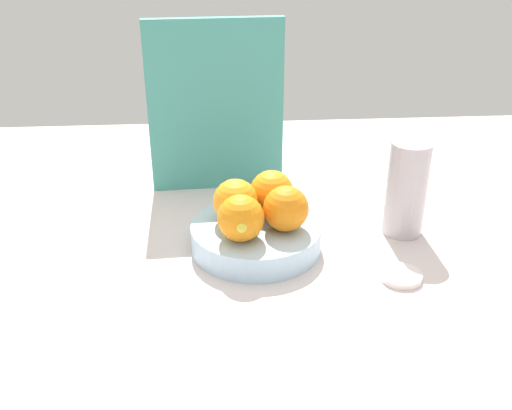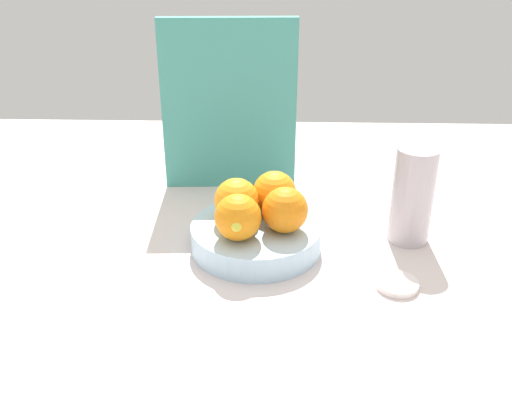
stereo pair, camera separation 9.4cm
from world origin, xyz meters
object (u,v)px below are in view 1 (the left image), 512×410
at_px(orange_back_left, 241,218).
at_px(thermos_tumbler, 406,189).
at_px(banana_bunch, 238,210).
at_px(cutting_board, 216,107).
at_px(jar_lid, 401,276).
at_px(orange_center, 235,201).
at_px(orange_front_right, 272,192).
at_px(fruit_bowl, 256,237).
at_px(orange_front_left, 286,209).

xyz_separation_m(orange_back_left, thermos_tumbler, (0.31, 0.09, 0.00)).
distance_m(banana_bunch, cutting_board, 0.29).
relative_size(thermos_tumbler, jar_lid, 2.59).
relative_size(orange_center, banana_bunch, 0.43).
xyz_separation_m(orange_back_left, jar_lid, (0.26, -0.07, -0.08)).
xyz_separation_m(orange_front_right, cutting_board, (-0.10, 0.22, 0.09)).
relative_size(orange_center, jar_lid, 1.14).
relative_size(fruit_bowl, cutting_board, 0.65).
distance_m(orange_front_right, jar_lid, 0.27).
bearing_deg(thermos_tumbler, orange_front_right, 177.61).
distance_m(orange_center, orange_back_left, 0.06).
bearing_deg(orange_back_left, orange_center, 95.59).
bearing_deg(fruit_bowl, orange_center, 153.87).
bearing_deg(orange_center, jar_lid, -26.46).
bearing_deg(jar_lid, orange_front_right, 140.33).
relative_size(orange_back_left, cutting_board, 0.22).
relative_size(orange_front_left, orange_front_right, 1.00).
relative_size(orange_center, thermos_tumbler, 0.44).
height_order(orange_front_right, orange_center, same).
height_order(orange_front_left, banana_bunch, orange_front_left).
relative_size(fruit_bowl, thermos_tumbler, 1.29).
xyz_separation_m(orange_front_right, jar_lid, (0.20, -0.17, -0.08)).
bearing_deg(cutting_board, orange_center, -86.25).
relative_size(fruit_bowl, orange_back_left, 2.91).
bearing_deg(fruit_bowl, thermos_tumbler, 8.15).
bearing_deg(orange_front_left, fruit_bowl, 161.23).
xyz_separation_m(orange_front_left, orange_back_left, (-0.08, -0.03, 0.00)).
xyz_separation_m(orange_front_left, cutting_board, (-0.11, 0.28, 0.09)).
distance_m(fruit_bowl, orange_back_left, 0.08).
bearing_deg(jar_lid, orange_back_left, 165.02).
relative_size(orange_front_left, thermos_tumbler, 0.44).
bearing_deg(cutting_board, orange_front_right, -68.97).
distance_m(orange_back_left, banana_bunch, 0.05).
bearing_deg(orange_front_right, fruit_bowl, -122.49).
xyz_separation_m(orange_back_left, cutting_board, (-0.04, 0.31, 0.09)).
distance_m(fruit_bowl, orange_front_right, 0.09).
bearing_deg(orange_center, orange_front_right, 26.24).
relative_size(fruit_bowl, orange_front_right, 2.91).
xyz_separation_m(banana_bunch, thermos_tumbler, (0.31, 0.04, 0.01)).
distance_m(orange_front_left, orange_center, 0.09).
bearing_deg(banana_bunch, fruit_bowl, -2.87).
relative_size(orange_back_left, jar_lid, 1.14).
distance_m(fruit_bowl, banana_bunch, 0.06).
relative_size(orange_front_right, orange_center, 1.00).
bearing_deg(thermos_tumbler, orange_center, -175.86).
relative_size(orange_front_right, orange_back_left, 1.00).
relative_size(orange_center, orange_back_left, 1.00).
bearing_deg(orange_front_left, orange_front_right, 105.26).
relative_size(orange_front_left, orange_center, 1.00).
bearing_deg(cutting_board, orange_back_left, -86.45).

